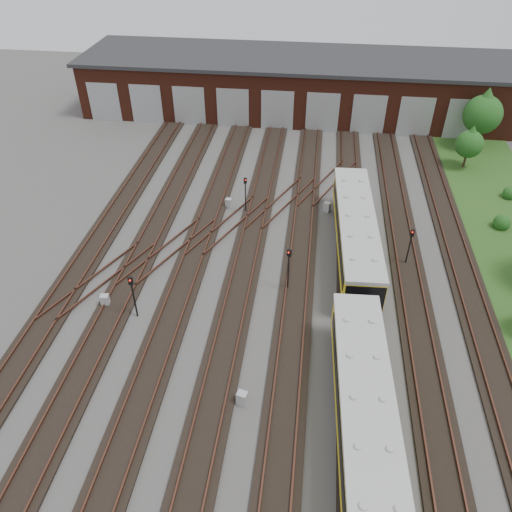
# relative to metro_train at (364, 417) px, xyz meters

# --- Properties ---
(ground) EXTENTS (120.00, 120.00, 0.00)m
(ground) POSITION_rel_metro_train_xyz_m (-6.00, 4.37, -1.90)
(ground) COLOR #42403D
(ground) RESTS_ON ground
(track_network) EXTENTS (30.40, 70.00, 0.33)m
(track_network) POSITION_rel_metro_train_xyz_m (-6.17, 4.96, -1.79)
(track_network) COLOR black
(track_network) RESTS_ON ground
(maintenance_shed) EXTENTS (51.00, 12.50, 6.35)m
(maintenance_shed) POSITION_rel_metro_train_xyz_m (-6.01, 44.35, 1.30)
(maintenance_shed) COLOR #532114
(maintenance_shed) RESTS_ON ground
(metro_train) EXTENTS (3.37, 46.94, 3.07)m
(metro_train) POSITION_rel_metro_train_xyz_m (0.00, 0.00, 0.00)
(metro_train) COLOR black
(metro_train) RESTS_ON ground
(signal_mast_0) EXTENTS (0.29, 0.28, 3.33)m
(signal_mast_0) POSITION_rel_metro_train_xyz_m (-8.99, 20.68, 0.21)
(signal_mast_0) COLOR black
(signal_mast_0) RESTS_ON ground
(signal_mast_1) EXTENTS (0.31, 0.29, 3.35)m
(signal_mast_1) POSITION_rel_metro_train_xyz_m (-14.27, 7.25, 0.26)
(signal_mast_1) COLOR black
(signal_mast_1) RESTS_ON ground
(signal_mast_2) EXTENTS (0.31, 0.30, 3.48)m
(signal_mast_2) POSITION_rel_metro_train_xyz_m (-4.64, 11.18, 0.32)
(signal_mast_2) COLOR black
(signal_mast_2) RESTS_ON ground
(signal_mast_3) EXTENTS (0.30, 0.29, 3.15)m
(signal_mast_3) POSITION_rel_metro_train_xyz_m (3.90, 15.11, 0.13)
(signal_mast_3) COLOR black
(signal_mast_3) RESTS_ON ground
(relay_cabinet_0) EXTENTS (0.60, 0.52, 0.90)m
(relay_cabinet_0) POSITION_rel_metro_train_xyz_m (-16.69, 7.94, -1.45)
(relay_cabinet_0) COLOR #A8AAAD
(relay_cabinet_0) RESTS_ON ground
(relay_cabinet_1) EXTENTS (0.62, 0.56, 0.85)m
(relay_cabinet_1) POSITION_rel_metro_train_xyz_m (-10.57, 21.28, -1.47)
(relay_cabinet_1) COLOR #A8AAAD
(relay_cabinet_1) RESTS_ON ground
(relay_cabinet_2) EXTENTS (0.66, 0.59, 0.93)m
(relay_cabinet_2) POSITION_rel_metro_train_xyz_m (-6.36, 1.35, -1.44)
(relay_cabinet_2) COLOR #A8AAAD
(relay_cabinet_2) RESTS_ON ground
(relay_cabinet_3) EXTENTS (0.71, 0.63, 1.03)m
(relay_cabinet_3) POSITION_rel_metro_train_xyz_m (0.50, 23.82, -1.39)
(relay_cabinet_3) COLOR #A8AAAD
(relay_cabinet_3) RESTS_ON ground
(relay_cabinet_4) EXTENTS (0.66, 0.61, 0.88)m
(relay_cabinet_4) POSITION_rel_metro_train_xyz_m (-2.07, 21.71, -1.46)
(relay_cabinet_4) COLOR #A8AAAD
(relay_cabinet_4) RESTS_ON ground
(tree_0) EXTENTS (3.88, 3.88, 6.42)m
(tree_0) POSITION_rel_metro_train_xyz_m (13.18, 36.30, 2.23)
(tree_0) COLOR #302315
(tree_0) RESTS_ON ground
(tree_1) EXTENTS (2.63, 2.63, 4.36)m
(tree_1) POSITION_rel_metro_train_xyz_m (11.22, 31.57, 0.90)
(tree_1) COLOR #302315
(tree_1) RESTS_ON ground
(bush_1) EXTENTS (1.37, 1.37, 1.37)m
(bush_1) POSITION_rel_metro_train_xyz_m (12.19, 21.06, -1.22)
(bush_1) COLOR #1A4012
(bush_1) RESTS_ON ground
(bush_2) EXTENTS (1.25, 1.25, 1.25)m
(bush_2) POSITION_rel_metro_train_xyz_m (14.15, 26.10, -1.27)
(bush_2) COLOR #1A4012
(bush_2) RESTS_ON ground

